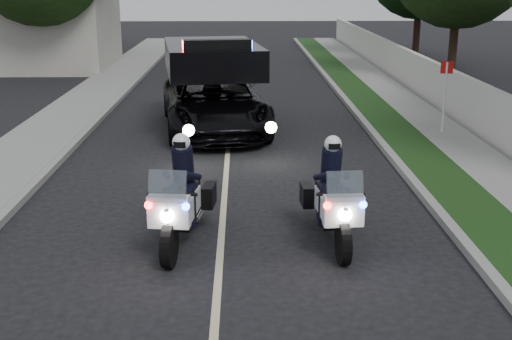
% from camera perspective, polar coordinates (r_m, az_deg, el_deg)
% --- Properties ---
extents(curb_right, '(0.20, 60.00, 0.15)m').
position_cam_1_polar(curb_right, '(17.70, 10.96, 2.00)').
color(curb_right, gray).
rests_on(curb_right, ground).
extents(grass_verge, '(1.20, 60.00, 0.16)m').
position_cam_1_polar(grass_verge, '(17.86, 13.16, 2.00)').
color(grass_verge, '#193814').
rests_on(grass_verge, ground).
extents(sidewalk_right, '(1.40, 60.00, 0.16)m').
position_cam_1_polar(sidewalk_right, '(18.23, 17.12, 1.99)').
color(sidewalk_right, gray).
rests_on(sidewalk_right, ground).
extents(property_wall, '(0.22, 60.00, 1.50)m').
position_cam_1_polar(property_wall, '(18.42, 20.26, 3.99)').
color(property_wall, beige).
rests_on(property_wall, ground).
extents(curb_left, '(0.20, 60.00, 0.15)m').
position_cam_1_polar(curb_left, '(17.87, -15.70, 1.82)').
color(curb_left, gray).
rests_on(curb_left, ground).
extents(sidewalk_left, '(2.00, 60.00, 0.16)m').
position_cam_1_polar(sidewalk_left, '(18.18, -19.06, 1.77)').
color(sidewalk_left, gray).
rests_on(sidewalk_left, ground).
extents(lane_marking, '(0.12, 50.00, 0.01)m').
position_cam_1_polar(lane_marking, '(17.33, -2.44, 1.73)').
color(lane_marking, '#BFB78C').
rests_on(lane_marking, ground).
extents(police_moto_left, '(1.05, 2.32, 1.90)m').
position_cam_1_polar(police_moto_left, '(11.45, -6.35, -6.30)').
color(police_moto_left, silver).
rests_on(police_moto_left, ground).
extents(police_moto_right, '(0.89, 2.21, 1.84)m').
position_cam_1_polar(police_moto_right, '(11.54, 6.51, -6.12)').
color(police_moto_right, white).
rests_on(police_moto_right, ground).
extents(police_suv, '(3.62, 6.40, 2.95)m').
position_cam_1_polar(police_suv, '(19.54, -3.58, 3.41)').
color(police_suv, black).
rests_on(police_suv, ground).
extents(bicycle, '(0.58, 1.63, 0.85)m').
position_cam_1_polar(bicycle, '(28.04, -6.18, 7.35)').
color(bicycle, black).
rests_on(bicycle, ground).
extents(cyclist, '(0.67, 0.49, 1.72)m').
position_cam_1_polar(cyclist, '(28.04, -6.18, 7.35)').
color(cyclist, black).
rests_on(cyclist, ground).
extents(sign_post, '(0.38, 0.38, 2.21)m').
position_cam_1_polar(sign_post, '(19.40, 15.67, 2.72)').
color(sign_post, '#AC0C19').
rests_on(sign_post, ground).
extents(tree_right_d, '(7.62, 7.62, 10.04)m').
position_cam_1_polar(tree_right_d, '(30.41, 16.39, 7.49)').
color(tree_right_d, '#1E3A13').
rests_on(tree_right_d, ground).
extents(tree_right_e, '(7.62, 7.62, 9.75)m').
position_cam_1_polar(tree_right_e, '(37.33, 13.53, 9.26)').
color(tree_right_e, black).
rests_on(tree_right_e, ground).
extents(tree_left_near, '(6.59, 6.59, 10.22)m').
position_cam_1_polar(tree_left_near, '(31.49, -17.50, 7.69)').
color(tree_left_near, '#224316').
rests_on(tree_left_near, ground).
extents(tree_left_far, '(7.68, 7.68, 11.64)m').
position_cam_1_polar(tree_left_far, '(39.83, -15.49, 9.55)').
color(tree_left_far, black).
rests_on(tree_left_far, ground).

